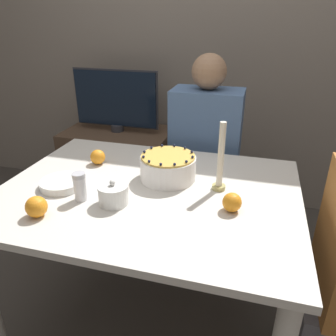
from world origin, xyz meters
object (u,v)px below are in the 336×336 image
Objects in this scene: cake at (168,167)px; sugar_bowl at (113,194)px; candle at (220,163)px; tv_monitor at (116,100)px; person_man_blue_shirt at (204,173)px; sugar_shaker at (80,186)px.

sugar_bowl is at bearing -118.88° from cake.
tv_monitor reaches higher than candle.
candle reaches higher than sugar_bowl.
tv_monitor is (-0.92, 1.02, -0.03)m from candle.
sugar_bowl is at bearing 74.86° from person_man_blue_shirt.
tv_monitor is at bearing 124.72° from cake.
cake is 0.30m from sugar_bowl.
candle is 0.23× the size of person_man_blue_shirt.
person_man_blue_shirt is (0.22, 0.81, -0.26)m from sugar_bowl.
sugar_shaker is at bearing 66.58° from person_man_blue_shirt.
sugar_shaker is 0.09× the size of person_man_blue_shirt.
sugar_bowl is 0.44m from candle.
sugar_shaker is 1.32m from tv_monitor.
tv_monitor reaches higher than sugar_shaker.
sugar_bowl is 0.41× the size of candle.
sugar_shaker is 0.94m from person_man_blue_shirt.
candle is 0.70m from person_man_blue_shirt.
tv_monitor is at bearing -29.78° from person_man_blue_shirt.
candle is (0.51, 0.23, 0.06)m from sugar_shaker.
tv_monitor reaches higher than sugar_bowl.
candle reaches higher than cake.
tv_monitor is at bearing 107.83° from sugar_shaker.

